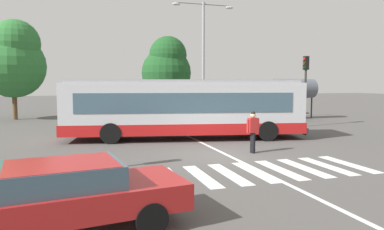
{
  "coord_description": "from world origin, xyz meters",
  "views": [
    {
      "loc": [
        -5.39,
        -13.07,
        2.83
      ],
      "look_at": [
        -0.12,
        3.67,
        1.3
      ],
      "focal_mm": 33.2,
      "sensor_mm": 36.0,
      "label": 1
    }
  ],
  "objects": [
    {
      "name": "traffic_light_far_corner",
      "position": [
        8.89,
        7.22,
        3.14
      ],
      "size": [
        0.33,
        0.32,
        4.67
      ],
      "color": "#28282B",
      "rests_on": "ground_plane"
    },
    {
      "name": "bus_stop_shelter",
      "position": [
        11.05,
        11.89,
        2.42
      ],
      "size": [
        3.66,
        1.54,
        3.25
      ],
      "color": "#28282B",
      "rests_on": "ground_plane"
    },
    {
      "name": "parked_car_red",
      "position": [
        -1.43,
        16.79,
        0.77
      ],
      "size": [
        1.94,
        4.53,
        1.35
      ],
      "color": "black",
      "rests_on": "ground_plane"
    },
    {
      "name": "background_tree_right",
      "position": [
        2.18,
        18.67,
        4.33
      ],
      "size": [
        4.51,
        4.51,
        7.15
      ],
      "color": "brown",
      "rests_on": "ground_plane"
    },
    {
      "name": "parked_car_silver",
      "position": [
        -4.24,
        16.84,
        0.77
      ],
      "size": [
        1.94,
        4.54,
        1.35
      ],
      "color": "black",
      "rests_on": "ground_plane"
    },
    {
      "name": "parked_car_blue",
      "position": [
        1.22,
        16.69,
        0.77
      ],
      "size": [
        1.9,
        4.51,
        1.35
      ],
      "color": "black",
      "rests_on": "ground_plane"
    },
    {
      "name": "pedestrian_crossing_street",
      "position": [
        1.33,
        -0.05,
        0.97
      ],
      "size": [
        0.58,
        0.28,
        1.72
      ],
      "color": "black",
      "rests_on": "ground_plane"
    },
    {
      "name": "city_transit_bus",
      "position": [
        -0.29,
        4.45,
        1.59
      ],
      "size": [
        12.5,
        4.9,
        3.06
      ],
      "color": "black",
      "rests_on": "ground_plane"
    },
    {
      "name": "lane_center_line",
      "position": [
        0.15,
        2.0,
        0.0
      ],
      "size": [
        0.16,
        24.0,
        0.01
      ],
      "primitive_type": "cube",
      "color": "silver",
      "rests_on": "ground_plane"
    },
    {
      "name": "foreground_sedan",
      "position": [
        -5.7,
        -6.06,
        0.77
      ],
      "size": [
        4.7,
        2.39,
        1.35
      ],
      "color": "black",
      "rests_on": "ground_plane"
    },
    {
      "name": "twin_arm_street_lamp",
      "position": [
        3.33,
        11.88,
        5.44
      ],
      "size": [
        4.69,
        0.32,
        8.79
      ],
      "color": "#939399",
      "rests_on": "ground_plane"
    },
    {
      "name": "crosswalk_painted_stripes",
      "position": [
        0.41,
        -2.93,
        0.0
      ],
      "size": [
        6.87,
        2.8,
        0.01
      ],
      "color": "silver",
      "rests_on": "ground_plane"
    },
    {
      "name": "ground_plane",
      "position": [
        0.0,
        0.0,
        0.0
      ],
      "size": [
        160.0,
        160.0,
        0.0
      ],
      "primitive_type": "plane",
      "color": "#514F4C"
    },
    {
      "name": "background_tree_left",
      "position": [
        -10.34,
        18.12,
        4.76
      ],
      "size": [
        5.0,
        5.0,
        7.87
      ],
      "color": "brown",
      "rests_on": "ground_plane"
    }
  ]
}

